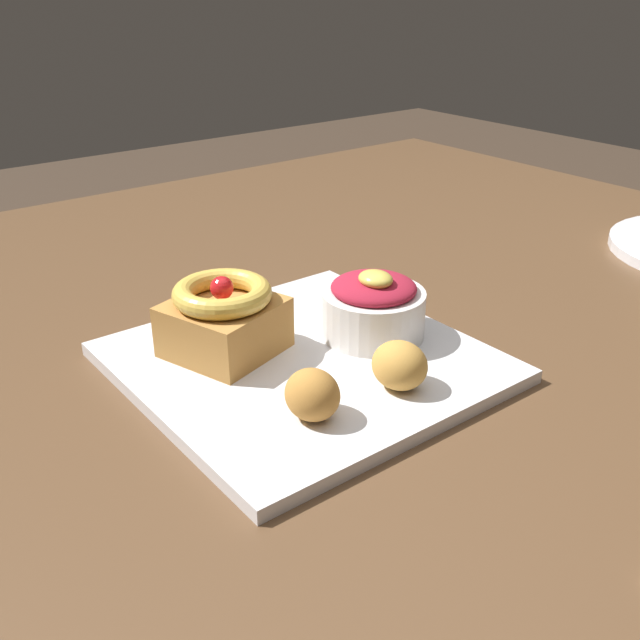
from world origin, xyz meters
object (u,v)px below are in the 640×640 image
Objects in this scene: fritter_middle at (400,365)px; front_plate at (302,361)px; cake_slice at (224,317)px; berry_ramekin at (373,307)px; fritter_front at (312,395)px.

front_plate is at bearing -161.71° from fritter_middle.
front_plate is 6.10× the size of fritter_middle.
fritter_middle is (0.14, 0.08, -0.01)m from cake_slice.
fritter_middle reaches higher than front_plate.
fritter_front is (0.07, -0.13, -0.01)m from berry_ramekin.
cake_slice is 0.13m from fritter_front.
cake_slice is 0.16m from fritter_middle.
fritter_middle is at bearing 84.90° from fritter_front.
cake_slice is 2.33× the size of fritter_middle.
cake_slice reaches higher than fritter_front.
cake_slice is 2.47× the size of fritter_front.
berry_ramekin is 0.09m from fritter_middle.
fritter_front is 0.08m from fritter_middle.
berry_ramekin is (0.06, 0.12, -0.00)m from cake_slice.
front_plate is 3.03× the size of berry_ramekin.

